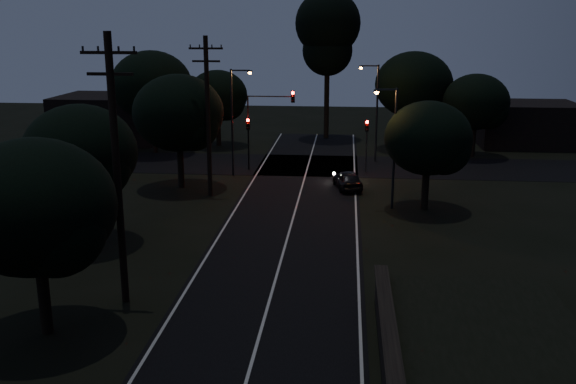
{
  "coord_description": "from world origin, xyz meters",
  "views": [
    {
      "loc": [
        3.06,
        -9.07,
        11.32
      ],
      "look_at": [
        0.0,
        24.0,
        2.5
      ],
      "focal_mm": 40.0,
      "sensor_mm": 36.0,
      "label": 1
    }
  ],
  "objects_px": {
    "signal_mast": "(270,115)",
    "streetlight_b": "(375,106)",
    "utility_pole_mid": "(117,167)",
    "signal_right": "(367,136)",
    "signal_left": "(248,134)",
    "streetlight_a": "(234,115)",
    "streetlight_c": "(392,140)",
    "utility_pole_far": "(208,114)",
    "car": "(348,180)",
    "tall_pine": "(328,32)"
  },
  "relations": [
    {
      "from": "utility_pole_mid",
      "to": "streetlight_c",
      "type": "xyz_separation_m",
      "value": [
        11.83,
        15.0,
        -1.39
      ]
    },
    {
      "from": "utility_pole_far",
      "to": "utility_pole_mid",
      "type": "bearing_deg",
      "value": -90.0
    },
    {
      "from": "tall_pine",
      "to": "signal_right",
      "type": "xyz_separation_m",
      "value": [
        3.6,
        -15.01,
        -7.52
      ]
    },
    {
      "from": "car",
      "to": "signal_left",
      "type": "bearing_deg",
      "value": -46.66
    },
    {
      "from": "tall_pine",
      "to": "streetlight_b",
      "type": "xyz_separation_m",
      "value": [
        4.31,
        -11.0,
        -5.72
      ]
    },
    {
      "from": "utility_pole_far",
      "to": "signal_right",
      "type": "bearing_deg",
      "value": 37.0
    },
    {
      "from": "streetlight_b",
      "to": "car",
      "type": "height_order",
      "value": "streetlight_b"
    },
    {
      "from": "car",
      "to": "streetlight_a",
      "type": "bearing_deg",
      "value": -33.75
    },
    {
      "from": "utility_pole_mid",
      "to": "signal_right",
      "type": "bearing_deg",
      "value": 67.01
    },
    {
      "from": "utility_pole_far",
      "to": "streetlight_b",
      "type": "xyz_separation_m",
      "value": [
        11.31,
        12.0,
        -0.85
      ]
    },
    {
      "from": "utility_pole_far",
      "to": "signal_left",
      "type": "bearing_deg",
      "value": 80.06
    },
    {
      "from": "streetlight_b",
      "to": "car",
      "type": "distance_m",
      "value": 10.35
    },
    {
      "from": "utility_pole_mid",
      "to": "streetlight_a",
      "type": "height_order",
      "value": "utility_pole_mid"
    },
    {
      "from": "signal_left",
      "to": "streetlight_a",
      "type": "distance_m",
      "value": 2.77
    },
    {
      "from": "streetlight_a",
      "to": "streetlight_b",
      "type": "height_order",
      "value": "same"
    },
    {
      "from": "signal_left",
      "to": "car",
      "type": "distance_m",
      "value": 9.69
    },
    {
      "from": "tall_pine",
      "to": "signal_mast",
      "type": "relative_size",
      "value": 2.3
    },
    {
      "from": "utility_pole_far",
      "to": "car",
      "type": "height_order",
      "value": "utility_pole_far"
    },
    {
      "from": "signal_mast",
      "to": "car",
      "type": "bearing_deg",
      "value": -41.01
    },
    {
      "from": "signal_right",
      "to": "streetlight_a",
      "type": "xyz_separation_m",
      "value": [
        -9.91,
        -1.99,
        1.8
      ]
    },
    {
      "from": "streetlight_b",
      "to": "streetlight_c",
      "type": "bearing_deg",
      "value": -87.86
    },
    {
      "from": "signal_mast",
      "to": "streetlight_b",
      "type": "height_order",
      "value": "streetlight_b"
    },
    {
      "from": "signal_left",
      "to": "car",
      "type": "relative_size",
      "value": 1.06
    },
    {
      "from": "utility_pole_far",
      "to": "signal_left",
      "type": "height_order",
      "value": "utility_pole_far"
    },
    {
      "from": "utility_pole_mid",
      "to": "streetlight_a",
      "type": "bearing_deg",
      "value": 88.27
    },
    {
      "from": "utility_pole_far",
      "to": "signal_mast",
      "type": "relative_size",
      "value": 1.68
    },
    {
      "from": "utility_pole_far",
      "to": "tall_pine",
      "type": "xyz_separation_m",
      "value": [
        7.0,
        23.0,
        4.87
      ]
    },
    {
      "from": "streetlight_a",
      "to": "signal_left",
      "type": "bearing_deg",
      "value": 70.41
    },
    {
      "from": "tall_pine",
      "to": "signal_right",
      "type": "bearing_deg",
      "value": -76.51
    },
    {
      "from": "signal_left",
      "to": "signal_right",
      "type": "relative_size",
      "value": 1.0
    },
    {
      "from": "signal_left",
      "to": "streetlight_b",
      "type": "xyz_separation_m",
      "value": [
        9.91,
        4.01,
        1.8
      ]
    },
    {
      "from": "tall_pine",
      "to": "streetlight_a",
      "type": "xyz_separation_m",
      "value": [
        -6.31,
        -17.0,
        -5.72
      ]
    },
    {
      "from": "signal_left",
      "to": "streetlight_a",
      "type": "bearing_deg",
      "value": -109.59
    },
    {
      "from": "streetlight_a",
      "to": "streetlight_c",
      "type": "distance_m",
      "value": 13.72
    },
    {
      "from": "utility_pole_mid",
      "to": "signal_left",
      "type": "xyz_separation_m",
      "value": [
        1.4,
        24.99,
        -2.9
      ]
    },
    {
      "from": "utility_pole_far",
      "to": "signal_left",
      "type": "relative_size",
      "value": 2.56
    },
    {
      "from": "signal_left",
      "to": "streetlight_c",
      "type": "xyz_separation_m",
      "value": [
        10.43,
        -9.99,
        1.51
      ]
    },
    {
      "from": "tall_pine",
      "to": "streetlight_b",
      "type": "bearing_deg",
      "value": -68.62
    },
    {
      "from": "utility_pole_mid",
      "to": "signal_left",
      "type": "relative_size",
      "value": 2.68
    },
    {
      "from": "signal_left",
      "to": "signal_mast",
      "type": "relative_size",
      "value": 0.66
    },
    {
      "from": "utility_pole_mid",
      "to": "utility_pole_far",
      "type": "relative_size",
      "value": 1.05
    },
    {
      "from": "utility_pole_mid",
      "to": "signal_right",
      "type": "distance_m",
      "value": 27.3
    },
    {
      "from": "signal_left",
      "to": "signal_right",
      "type": "bearing_deg",
      "value": 0.0
    },
    {
      "from": "signal_left",
      "to": "signal_right",
      "type": "height_order",
      "value": "same"
    },
    {
      "from": "tall_pine",
      "to": "signal_right",
      "type": "height_order",
      "value": "tall_pine"
    },
    {
      "from": "streetlight_c",
      "to": "car",
      "type": "xyz_separation_m",
      "value": [
        -2.63,
        4.67,
        -3.69
      ]
    },
    {
      "from": "utility_pole_far",
      "to": "streetlight_b",
      "type": "relative_size",
      "value": 1.31
    },
    {
      "from": "utility_pole_mid",
      "to": "signal_right",
      "type": "relative_size",
      "value": 2.68
    },
    {
      "from": "streetlight_b",
      "to": "tall_pine",
      "type": "bearing_deg",
      "value": 111.38
    },
    {
      "from": "utility_pole_far",
      "to": "signal_right",
      "type": "xyz_separation_m",
      "value": [
        10.6,
        7.99,
        -2.65
      ]
    }
  ]
}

